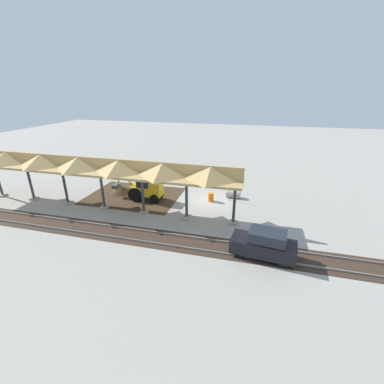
{
  "coord_description": "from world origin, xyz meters",
  "views": [
    {
      "loc": [
        -4.34,
        23.36,
        10.53
      ],
      "look_at": [
        1.14,
        1.94,
        1.6
      ],
      "focal_mm": 24.0,
      "sensor_mm": 36.0,
      "label": 1
    }
  ],
  "objects_px": {
    "backhoe": "(145,188)",
    "distant_parked_car": "(264,244)",
    "traffic_barrel": "(211,197)",
    "stop_sign": "(230,185)",
    "concrete_pipe": "(233,194)"
  },
  "relations": [
    {
      "from": "concrete_pipe",
      "to": "traffic_barrel",
      "type": "height_order",
      "value": "traffic_barrel"
    },
    {
      "from": "stop_sign",
      "to": "backhoe",
      "type": "xyz_separation_m",
      "value": [
        8.26,
        1.79,
        -0.42
      ]
    },
    {
      "from": "stop_sign",
      "to": "traffic_barrel",
      "type": "height_order",
      "value": "stop_sign"
    },
    {
      "from": "backhoe",
      "to": "distant_parked_car",
      "type": "relative_size",
      "value": 1.23
    },
    {
      "from": "concrete_pipe",
      "to": "distant_parked_car",
      "type": "distance_m",
      "value": 10.14
    },
    {
      "from": "stop_sign",
      "to": "traffic_barrel",
      "type": "distance_m",
      "value": 2.2
    },
    {
      "from": "concrete_pipe",
      "to": "distant_parked_car",
      "type": "bearing_deg",
      "value": 107.17
    },
    {
      "from": "concrete_pipe",
      "to": "traffic_barrel",
      "type": "distance_m",
      "value": 2.55
    },
    {
      "from": "stop_sign",
      "to": "traffic_barrel",
      "type": "xyz_separation_m",
      "value": [
        1.73,
        0.59,
        -1.23
      ]
    },
    {
      "from": "stop_sign",
      "to": "distant_parked_car",
      "type": "xyz_separation_m",
      "value": [
        -3.34,
        8.79,
        -0.69
      ]
    },
    {
      "from": "traffic_barrel",
      "to": "stop_sign",
      "type": "bearing_deg",
      "value": -161.3
    },
    {
      "from": "backhoe",
      "to": "traffic_barrel",
      "type": "bearing_deg",
      "value": -169.57
    },
    {
      "from": "stop_sign",
      "to": "concrete_pipe",
      "type": "distance_m",
      "value": 1.61
    },
    {
      "from": "backhoe",
      "to": "traffic_barrel",
      "type": "height_order",
      "value": "backhoe"
    },
    {
      "from": "backhoe",
      "to": "distant_parked_car",
      "type": "bearing_deg",
      "value": 148.89
    }
  ]
}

